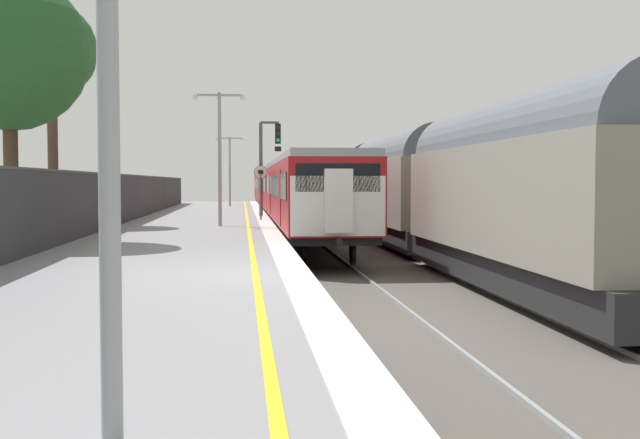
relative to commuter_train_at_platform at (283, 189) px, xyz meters
name	(u,v)px	position (x,y,z in m)	size (l,w,h in m)	color
ground	(414,304)	(0.54, -37.18, -1.88)	(17.40, 110.00, 1.21)	gray
commuter_train_at_platform	(283,189)	(0.00, 0.00, 0.00)	(2.83, 59.94, 3.81)	maroon
freight_train_adjacent_track	(371,185)	(4.00, -11.14, 0.30)	(2.60, 58.74, 4.69)	#232326
signal_gantry	(267,157)	(-1.46, -12.39, 1.68)	(1.10, 0.24, 4.70)	#47474C
speed_limit_sign	(261,185)	(-1.85, -16.26, 0.30)	(0.59, 0.08, 2.44)	#59595B
platform_lamp_mid	(220,147)	(-3.53, -21.10, 1.79)	(2.00, 0.20, 5.12)	#93999E
platform_lamp_far	(230,165)	(-3.53, 4.40, 1.67)	(2.00, 0.20, 4.89)	#93999E
background_tree_left	(54,53)	(-9.95, -19.80, 5.48)	(3.52, 3.51, 8.68)	#473323
background_tree_centre	(8,56)	(-9.09, -29.08, 3.89)	(4.37, 4.37, 7.48)	#473323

